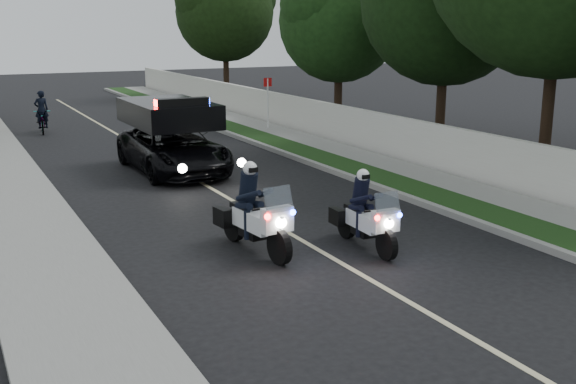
% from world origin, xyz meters
% --- Properties ---
extents(ground, '(120.00, 120.00, 0.00)m').
position_xyz_m(ground, '(0.00, 0.00, 0.00)').
color(ground, black).
rests_on(ground, ground).
extents(curb_right, '(0.20, 60.00, 0.15)m').
position_xyz_m(curb_right, '(4.10, 10.00, 0.07)').
color(curb_right, gray).
rests_on(curb_right, ground).
extents(grass_verge, '(1.20, 60.00, 0.16)m').
position_xyz_m(grass_verge, '(4.80, 10.00, 0.08)').
color(grass_verge, '#193814').
rests_on(grass_verge, ground).
extents(sidewalk_right, '(1.40, 60.00, 0.16)m').
position_xyz_m(sidewalk_right, '(6.10, 10.00, 0.08)').
color(sidewalk_right, gray).
rests_on(sidewalk_right, ground).
extents(property_wall, '(0.22, 60.00, 1.50)m').
position_xyz_m(property_wall, '(7.10, 10.00, 0.75)').
color(property_wall, beige).
rests_on(property_wall, ground).
extents(curb_left, '(0.20, 60.00, 0.15)m').
position_xyz_m(curb_left, '(-4.10, 10.00, 0.07)').
color(curb_left, gray).
rests_on(curb_left, ground).
extents(sidewalk_left, '(2.00, 60.00, 0.16)m').
position_xyz_m(sidewalk_left, '(-5.20, 10.00, 0.08)').
color(sidewalk_left, gray).
rests_on(sidewalk_left, ground).
extents(lane_marking, '(0.12, 50.00, 0.01)m').
position_xyz_m(lane_marking, '(0.00, 10.00, 0.00)').
color(lane_marking, '#BFB78C').
rests_on(lane_marking, ground).
extents(police_moto_left, '(1.00, 2.25, 1.85)m').
position_xyz_m(police_moto_left, '(-1.19, 2.78, 0.00)').
color(police_moto_left, white).
rests_on(police_moto_left, ground).
extents(police_moto_right, '(0.76, 1.96, 1.65)m').
position_xyz_m(police_moto_right, '(0.92, 1.96, 0.00)').
color(police_moto_right, silver).
rests_on(police_moto_right, ground).
extents(police_suv, '(2.51, 5.31, 2.57)m').
position_xyz_m(police_suv, '(-0.22, 11.06, 0.00)').
color(police_suv, black).
rests_on(police_suv, ground).
extents(bicycle, '(0.89, 1.99, 1.01)m').
position_xyz_m(bicycle, '(-2.71, 21.29, 0.00)').
color(bicycle, black).
rests_on(bicycle, ground).
extents(cyclist, '(0.62, 0.46, 1.60)m').
position_xyz_m(cyclist, '(-2.71, 21.29, 0.00)').
color(cyclist, black).
rests_on(cyclist, ground).
extents(sign_post, '(0.39, 0.39, 2.37)m').
position_xyz_m(sign_post, '(6.00, 17.30, 0.00)').
color(sign_post, '#B60D19').
rests_on(sign_post, ground).
extents(tree_right_b, '(9.71, 9.71, 13.30)m').
position_xyz_m(tree_right_b, '(9.98, 5.73, 0.00)').
color(tree_right_b, '#1C3C14').
rests_on(tree_right_b, ground).
extents(tree_right_c, '(6.55, 6.55, 10.45)m').
position_xyz_m(tree_right_c, '(10.31, 11.15, 0.00)').
color(tree_right_c, black).
rests_on(tree_right_c, ground).
extents(tree_right_d, '(6.52, 6.52, 9.03)m').
position_xyz_m(tree_right_d, '(9.60, 17.45, 0.00)').
color(tree_right_d, '#1D4115').
rests_on(tree_right_d, ground).
extents(tree_right_e, '(7.54, 7.54, 10.21)m').
position_xyz_m(tree_right_e, '(9.99, 31.87, 0.00)').
color(tree_right_e, black).
rests_on(tree_right_e, ground).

